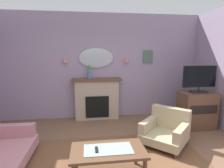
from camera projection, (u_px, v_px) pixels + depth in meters
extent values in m
cube|color=#9E8CA8|center=(102.00, 66.00, 5.26)|extent=(6.64, 0.10, 2.94)
cube|color=tan|center=(97.00, 100.00, 5.18)|extent=(1.20, 0.28, 1.10)
cube|color=black|center=(97.00, 106.00, 5.11)|extent=(0.64, 0.12, 0.60)
cube|color=brown|center=(97.00, 79.00, 5.07)|extent=(1.36, 0.36, 0.06)
cylinder|color=#4C7093|center=(89.00, 74.00, 5.00)|extent=(0.11, 0.11, 0.23)
cone|color=#38753D|center=(89.00, 67.00, 4.97)|extent=(0.10, 0.10, 0.16)
ellipsoid|color=#B2BCC6|center=(96.00, 58.00, 5.12)|extent=(0.96, 0.06, 0.56)
cone|color=#D17066|center=(65.00, 60.00, 4.97)|extent=(0.14, 0.14, 0.14)
cone|color=#D17066|center=(126.00, 60.00, 5.19)|extent=(0.14, 0.14, 0.14)
cube|color=#4C6B56|center=(148.00, 56.00, 5.32)|extent=(0.28, 0.03, 0.36)
cube|color=brown|center=(108.00, 151.00, 2.72)|extent=(1.10, 0.60, 0.04)
cube|color=#8C9E99|center=(108.00, 149.00, 2.71)|extent=(0.72, 0.36, 0.01)
cylinder|color=brown|center=(76.00, 158.00, 2.92)|extent=(0.06, 0.06, 0.40)
cylinder|color=brown|center=(136.00, 153.00, 3.05)|extent=(0.06, 0.06, 0.40)
cube|color=black|center=(97.00, 150.00, 2.68)|extent=(0.04, 0.16, 0.02)
cube|color=#B77A84|center=(14.00, 131.00, 3.46)|extent=(0.76, 0.17, 0.24)
cylinder|color=brown|center=(34.00, 147.00, 3.55)|extent=(0.07, 0.07, 0.10)
cube|color=tan|center=(164.00, 137.00, 3.70)|extent=(1.13, 1.13, 0.16)
cube|color=tan|center=(171.00, 118.00, 3.92)|extent=(0.69, 0.67, 0.45)
cube|color=tan|center=(149.00, 124.00, 3.87)|extent=(0.60, 0.62, 0.22)
cube|color=tan|center=(182.00, 132.00, 3.47)|extent=(0.60, 0.62, 0.22)
cylinder|color=brown|center=(141.00, 145.00, 3.65)|extent=(0.06, 0.06, 0.10)
cylinder|color=brown|center=(175.00, 156.00, 3.25)|extent=(0.06, 0.06, 0.10)
cylinder|color=brown|center=(155.00, 133.00, 4.19)|extent=(0.06, 0.06, 0.10)
cylinder|color=brown|center=(186.00, 141.00, 3.79)|extent=(0.06, 0.06, 0.10)
cube|color=brown|center=(196.00, 110.00, 4.58)|extent=(0.80, 0.56, 0.90)
cube|color=black|center=(204.00, 110.00, 4.29)|extent=(0.68, 0.02, 0.20)
cube|color=black|center=(198.00, 92.00, 4.49)|extent=(0.36, 0.24, 0.03)
cylinder|color=black|center=(199.00, 89.00, 4.48)|extent=(0.04, 0.04, 0.10)
cube|color=black|center=(200.00, 76.00, 4.42)|extent=(0.84, 0.04, 0.52)
cube|color=black|center=(200.00, 77.00, 4.40)|extent=(0.80, 0.01, 0.48)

